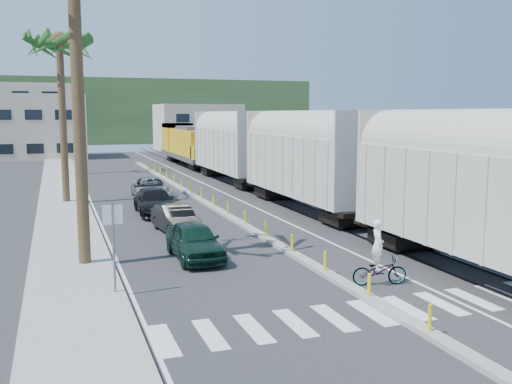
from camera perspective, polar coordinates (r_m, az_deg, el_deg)
ground at (r=18.97m, az=9.64°, el=-9.72°), size 140.00×140.00×0.00m
sidewalk at (r=41.13m, az=-18.78°, el=-0.38°), size 3.00×90.00×0.15m
rails at (r=46.25m, az=-1.89°, el=0.85°), size 1.56×100.00×0.06m
median at (r=37.22m, az=-5.47°, el=-0.81°), size 0.45×60.00×0.85m
crosswalk at (r=17.34m, az=12.92°, el=-11.49°), size 14.00×2.20×0.01m
lane_markings at (r=41.69m, az=-10.02°, el=-0.07°), size 9.42×90.00×0.01m
freight_train at (r=38.74m, az=1.56°, el=3.76°), size 3.00×60.94×5.85m
palm_trees at (r=38.79m, az=-18.84°, el=15.05°), size 3.50×37.20×13.75m
street_sign at (r=18.20m, az=-14.08°, el=-4.18°), size 0.60×0.08×3.00m
buildings at (r=87.44m, az=-18.03°, el=6.64°), size 38.00×27.00×10.00m
hillside at (r=116.08m, az=-15.28°, el=7.78°), size 80.00×20.00×12.00m
car_lead at (r=22.63m, az=-6.17°, el=-4.86°), size 1.82×4.30×1.45m
car_second at (r=27.57m, az=-8.02°, el=-2.69°), size 2.22×4.36×1.34m
car_third at (r=32.86m, az=-10.09°, el=-0.95°), size 2.19×5.02×1.44m
car_rear at (r=39.03m, az=-10.43°, el=0.41°), size 2.58×5.16×1.40m
cyclist at (r=19.56m, az=12.20°, el=-7.10°), size 1.44×2.12×2.23m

